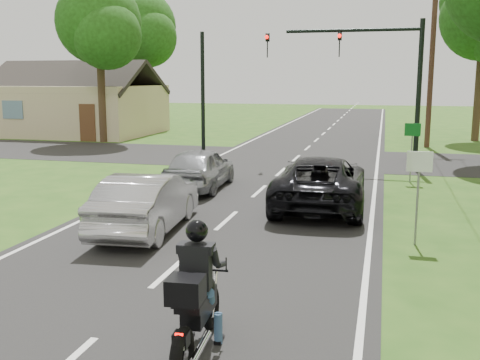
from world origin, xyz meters
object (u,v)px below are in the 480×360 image
object	(u,v)px
silver_suv	(200,168)
utility_pole_far	(432,51)
motorcycle_rider	(196,303)
sign_white	(419,175)
traffic_signal	(372,67)
dark_suv	(321,182)
sign_green	(412,138)
silver_sedan	(147,202)

from	to	relation	value
silver_suv	utility_pole_far	xyz separation A→B (m)	(8.23, 14.08, 4.36)
motorcycle_rider	sign_white	world-z (taller)	sign_white
traffic_signal	dark_suv	bearing A→B (deg)	-98.26
silver_suv	traffic_signal	xyz separation A→B (m)	(5.37, 6.08, 3.42)
traffic_signal	motorcycle_rider	bearing A→B (deg)	-95.90
motorcycle_rider	utility_pole_far	world-z (taller)	utility_pole_far
dark_suv	sign_green	xyz separation A→B (m)	(2.69, 4.77, 0.84)
sign_white	traffic_signal	bearing A→B (deg)	97.05
silver_suv	dark_suv	bearing A→B (deg)	155.69
utility_pole_far	traffic_signal	bearing A→B (deg)	-109.68
traffic_signal	sign_white	distance (m)	11.39
utility_pole_far	sign_white	xyz separation A→B (m)	(-1.50, -19.02, -3.49)
dark_suv	utility_pole_far	distance (m)	16.86
dark_suv	silver_sedan	bearing A→B (deg)	41.68
silver_sedan	traffic_signal	xyz separation A→B (m)	(4.95, 11.43, 3.41)
silver_suv	traffic_signal	bearing A→B (deg)	-133.77
silver_sedan	sign_green	size ratio (longest dim) A/B	2.05
silver_suv	motorcycle_rider	bearing A→B (deg)	105.86
motorcycle_rider	silver_suv	bearing A→B (deg)	104.46
dark_suv	silver_sedan	xyz separation A→B (m)	(-3.82, -3.64, -0.03)
dark_suv	silver_suv	bearing A→B (deg)	-23.99
sign_green	traffic_signal	bearing A→B (deg)	117.38
utility_pole_far	sign_green	world-z (taller)	utility_pole_far
utility_pole_far	motorcycle_rider	bearing A→B (deg)	-100.45
motorcycle_rider	silver_sedan	distance (m)	6.47
motorcycle_rider	silver_sedan	size ratio (longest dim) A/B	0.51
sign_green	motorcycle_rider	bearing A→B (deg)	-103.31
motorcycle_rider	sign_green	world-z (taller)	sign_green
utility_pole_far	sign_green	distance (m)	11.63
motorcycle_rider	sign_green	xyz separation A→B (m)	(3.33, 14.05, 0.85)
silver_sedan	traffic_signal	bearing A→B (deg)	-118.23
silver_suv	traffic_signal	size ratio (longest dim) A/B	0.65
silver_sedan	silver_suv	world-z (taller)	silver_sedan
motorcycle_rider	utility_pole_far	bearing A→B (deg)	75.84
dark_suv	silver_suv	world-z (taller)	dark_suv
sign_green	silver_sedan	bearing A→B (deg)	-127.72
silver_sedan	sign_white	xyz separation A→B (m)	(6.31, 0.42, 0.87)
silver_sedan	utility_pole_far	size ratio (longest dim) A/B	0.43
silver_suv	sign_white	size ratio (longest dim) A/B	1.96
dark_suv	sign_green	world-z (taller)	sign_green
motorcycle_rider	traffic_signal	size ratio (longest dim) A/B	0.35
motorcycle_rider	silver_suv	distance (m)	11.57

